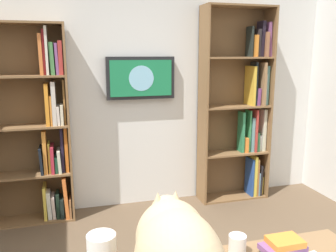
% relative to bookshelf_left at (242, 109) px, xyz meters
% --- Properties ---
extents(wall_back, '(4.52, 0.06, 2.70)m').
position_rel_bookshelf_left_xyz_m(wall_back, '(1.21, -0.17, 0.30)').
color(wall_back, silver).
rests_on(wall_back, ground).
extents(bookshelf_left, '(0.80, 0.28, 2.18)m').
position_rel_bookshelf_left_xyz_m(bookshelf_left, '(0.00, 0.00, 0.00)').
color(bookshelf_left, brown).
rests_on(bookshelf_left, ground).
extents(bookshelf_right, '(0.82, 0.28, 1.96)m').
position_rel_bookshelf_left_xyz_m(bookshelf_right, '(2.21, -0.00, -0.12)').
color(bookshelf_right, brown).
rests_on(bookshelf_right, ground).
extents(wall_mounted_tv, '(0.73, 0.07, 0.45)m').
position_rel_bookshelf_left_xyz_m(wall_mounted_tv, '(1.16, -0.08, 0.37)').
color(wall_mounted_tv, black).
extents(coffee_mug, '(0.08, 0.08, 0.10)m').
position_rel_bookshelf_left_xyz_m(coffee_mug, '(1.20, 2.30, -0.23)').
color(coffee_mug, white).
rests_on(coffee_mug, desk).
extents(desk_book_stack, '(0.21, 0.13, 0.08)m').
position_rel_bookshelf_left_xyz_m(desk_book_stack, '(1.00, 2.35, -0.24)').
color(desk_book_stack, '#6699A8').
rests_on(desk_book_stack, desk).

